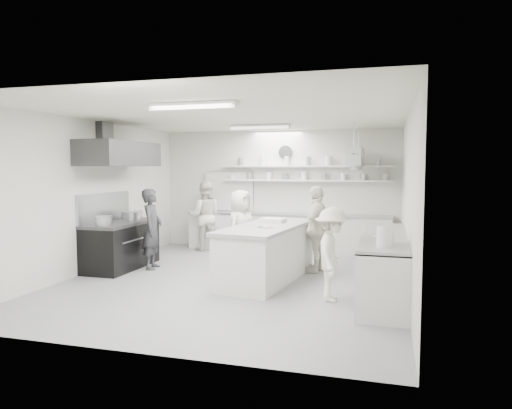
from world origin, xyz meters
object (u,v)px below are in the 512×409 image
(cook_back, at_px, (205,216))
(back_counter, at_px, (287,233))
(right_counter, at_px, (384,266))
(stove, at_px, (121,246))
(prep_island, at_px, (267,254))
(cook_stove, at_px, (152,229))

(cook_back, bearing_deg, back_counter, 171.16)
(back_counter, relative_size, cook_back, 2.89)
(cook_back, bearing_deg, right_counter, 125.44)
(stove, height_order, cook_back, cook_back)
(stove, bearing_deg, cook_back, 69.82)
(stove, bearing_deg, back_counter, 43.99)
(stove, relative_size, prep_island, 0.69)
(back_counter, distance_m, right_counter, 4.13)
(back_counter, relative_size, right_counter, 1.52)
(back_counter, xyz_separation_m, prep_island, (0.26, -2.97, 0.02))
(back_counter, relative_size, cook_stove, 3.05)
(right_counter, bearing_deg, prep_island, 168.27)
(right_counter, bearing_deg, cook_back, 145.54)
(right_counter, distance_m, cook_stove, 4.67)
(stove, height_order, back_counter, back_counter)
(right_counter, relative_size, cook_stove, 2.01)
(prep_island, bearing_deg, back_counter, 102.18)
(right_counter, height_order, prep_island, prep_island)
(stove, relative_size, cook_stove, 1.10)
(stove, bearing_deg, right_counter, -6.52)
(cook_stove, bearing_deg, stove, 87.51)
(stove, xyz_separation_m, cook_back, (0.88, 2.40, 0.42))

